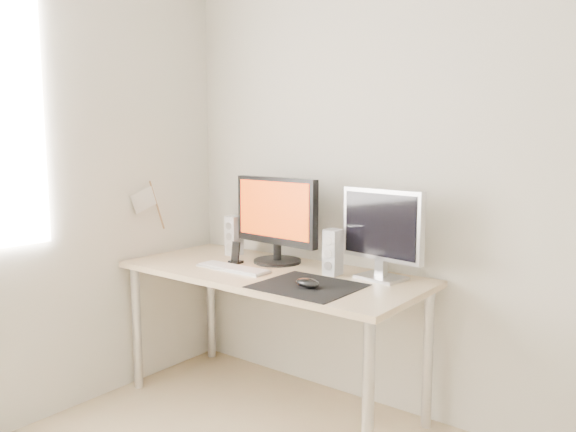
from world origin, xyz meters
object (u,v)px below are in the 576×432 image
Objects in this scene: desk at (271,285)px; speaker_right at (333,252)px; mouse at (307,283)px; keyboard at (233,268)px; second_monitor at (382,230)px; speaker_left at (234,236)px; phone_dock at (236,257)px; main_monitor at (276,217)px.

speaker_right is at bearing 21.45° from desk.
mouse is 0.53m from keyboard.
second_monitor is at bearing 22.46° from keyboard.
speaker_left is at bearing 157.46° from desk.
second_monitor is 1.07× the size of keyboard.
speaker_left is 0.39m from keyboard.
phone_dock reaches higher than desk.
second_monitor reaches higher than speaker_right.
phone_dock is (-0.80, -0.17, -0.21)m from second_monitor.
second_monitor is at bearing 2.46° from main_monitor.
main_monitor is 2.41× the size of speaker_left.
speaker_right is (-0.23, -0.07, -0.13)m from second_monitor.
mouse is 0.64m from phone_dock.
desk is (-0.35, 0.17, -0.10)m from mouse.
speaker_left is at bearing 175.41° from speaker_right.
main_monitor is 0.36m from speaker_left.
keyboard is (-0.70, -0.29, -0.23)m from second_monitor.
speaker_right is at bearing 100.19° from mouse.
desk is at bearing -160.58° from second_monitor.
speaker_right is (0.72, -0.06, 0.00)m from speaker_left.
main_monitor is 2.41× the size of speaker_right.
desk is 2.90× the size of main_monitor.
speaker_right is 0.53m from keyboard.
phone_dock is at bearing 162.94° from mouse.
mouse is at bearing -36.50° from main_monitor.
keyboard is 3.58× the size of phone_dock.
keyboard is at bearing -148.95° from desk.
second_monitor is 1.97× the size of speaker_right.
main_monitor is at bearing 143.50° from mouse.
second_monitor is at bearing 11.91° from phone_dock.
mouse is 0.30m from speaker_right.
desk is 7.00× the size of speaker_right.
speaker_left reaches higher than keyboard.
keyboard is (0.25, -0.28, -0.11)m from speaker_left.
phone_dock is (-0.56, -0.10, -0.08)m from speaker_right.
main_monitor is at bearing 120.61° from desk.
mouse is 0.40m from desk.
mouse is at bearing -25.79° from desk.
phone_dock is (0.16, -0.16, -0.08)m from speaker_left.
second_monitor is at bearing 16.73° from speaker_right.
phone_dock is (-0.17, -0.14, -0.22)m from main_monitor.
speaker_right is (0.39, -0.04, -0.14)m from main_monitor.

